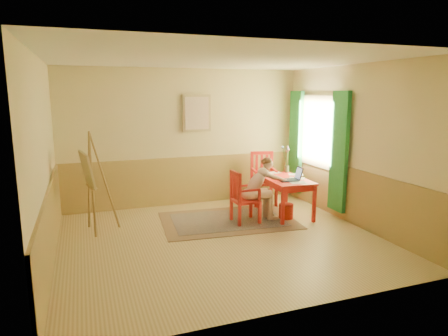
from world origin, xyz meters
name	(u,v)px	position (x,y,z in m)	size (l,w,h in m)	color
room	(221,153)	(0.00, 0.00, 1.40)	(5.04, 4.54, 2.84)	tan
wainscot	(206,197)	(0.00, 0.80, 0.50)	(5.00, 4.50, 1.00)	tan
window	(316,142)	(2.42, 1.10, 1.35)	(0.12, 2.01, 2.20)	white
wall_portrait	(197,113)	(0.25, 2.20, 1.90)	(0.60, 0.05, 0.76)	tan
rug	(228,220)	(0.43, 0.84, 0.01)	(2.53, 1.81, 0.02)	#8C7251
table	(285,183)	(1.57, 0.80, 0.63)	(0.76, 1.22, 0.72)	red
chair_left	(243,197)	(0.64, 0.64, 0.48)	(0.45, 0.43, 0.96)	red
chair_back	(263,178)	(1.53, 1.67, 0.55)	(0.58, 0.60, 1.09)	red
figure	(260,186)	(0.98, 0.66, 0.64)	(0.87, 0.38, 1.17)	#D6B290
laptop	(292,178)	(1.60, 0.60, 0.77)	(0.44, 0.30, 0.25)	#1E2338
papers	(291,177)	(1.73, 0.88, 0.72)	(0.65, 1.18, 0.00)	white
vase	(287,160)	(1.88, 1.33, 0.97)	(0.18, 0.27, 0.55)	#3F724C
wastebasket	(286,211)	(1.49, 0.58, 0.14)	(0.27, 0.27, 0.29)	red
easel	(89,173)	(-1.92, 1.07, 1.01)	(0.62, 0.76, 1.71)	olive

